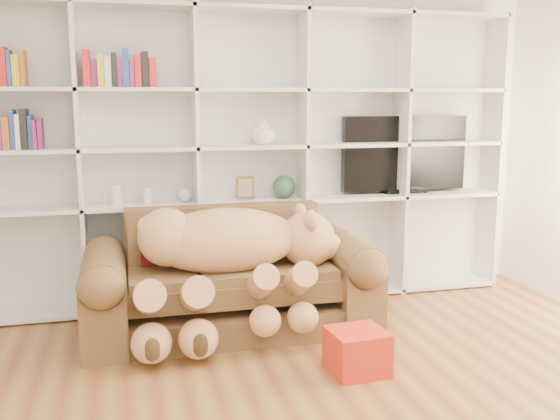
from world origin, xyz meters
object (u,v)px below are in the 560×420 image
object	(u,v)px
tv	(404,155)
teddy_bear	(229,255)
gift_box	(357,351)
sofa	(230,286)

from	to	relation	value
tv	teddy_bear	bearing A→B (deg)	-153.95
gift_box	teddy_bear	bearing A→B (deg)	131.79
teddy_bear	tv	distance (m)	1.98
teddy_bear	gift_box	bearing A→B (deg)	-54.09
sofa	teddy_bear	distance (m)	0.33
tv	gift_box	bearing A→B (deg)	-122.93
sofa	gift_box	size ratio (longest dim) A/B	6.12
sofa	teddy_bear	size ratio (longest dim) A/B	1.33
teddy_bear	gift_box	size ratio (longest dim) A/B	4.59
teddy_bear	gift_box	world-z (taller)	teddy_bear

